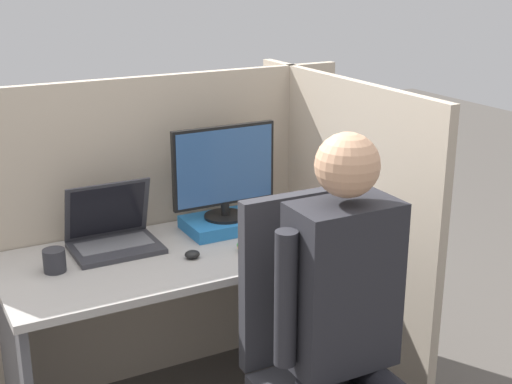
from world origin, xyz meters
TOP-DOWN VIEW (x-y plane):
  - cubicle_panel_back at (0.00, 0.67)m, footprint 1.87×0.04m
  - cubicle_panel_right at (0.71, 0.26)m, footprint 0.04×1.27m
  - desk at (0.00, 0.32)m, footprint 1.37×0.64m
  - paper_box at (0.27, 0.45)m, footprint 0.34×0.23m
  - monitor at (0.27, 0.45)m, footprint 0.45×0.18m
  - laptop at (-0.21, 0.47)m, footprint 0.34×0.26m
  - mouse at (0.02, 0.23)m, footprint 0.06×0.05m
  - stapler at (0.57, 0.36)m, footprint 0.05×0.16m
  - carrot_toy at (0.22, 0.16)m, footprint 0.04×0.11m
  - office_chair at (0.25, -0.32)m, footprint 0.52×0.56m
  - person at (0.25, -0.47)m, footprint 0.48×0.40m
  - pen_cup at (-0.47, 0.36)m, footprint 0.08×0.08m

SIDE VIEW (x-z plane):
  - office_chair at x=0.25m, z-range -0.01..1.05m
  - desk at x=0.00m, z-range 0.18..0.89m
  - cubicle_panel_back at x=0.00m, z-range 0.00..1.35m
  - cubicle_panel_right at x=0.71m, z-range 0.00..1.35m
  - mouse at x=0.02m, z-range 0.72..0.75m
  - carrot_toy at x=0.22m, z-range 0.72..0.75m
  - paper_box at x=0.27m, z-range 0.72..0.77m
  - stapler at x=0.57m, z-range 0.72..0.77m
  - pen_cup at x=-0.47m, z-range 0.72..0.80m
  - person at x=0.25m, z-range 0.10..1.42m
  - laptop at x=-0.21m, z-range 0.64..0.90m
  - monitor at x=0.27m, z-range 0.78..1.17m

